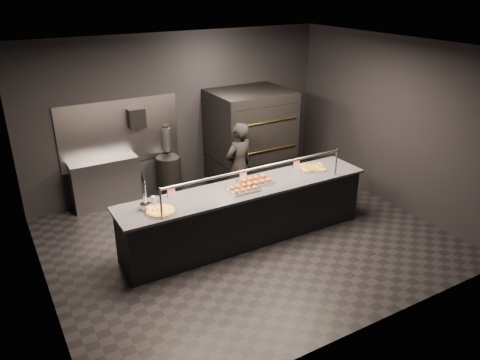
{
  "coord_description": "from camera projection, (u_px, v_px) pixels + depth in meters",
  "views": [
    {
      "loc": [
        -3.36,
        -5.62,
        3.89
      ],
      "look_at": [
        -0.0,
        0.2,
        0.96
      ],
      "focal_mm": 35.0,
      "sensor_mm": 36.0,
      "label": 1
    }
  ],
  "objects": [
    {
      "name": "worker",
      "position": [
        239.0,
        166.0,
        8.29
      ],
      "size": [
        0.66,
        0.51,
        1.6
      ],
      "primitive_type": "imported",
      "rotation": [
        0.0,
        0.0,
        3.38
      ],
      "color": "black",
      "rests_on": "ground"
    },
    {
      "name": "slider_tray_b",
      "position": [
        256.0,
        181.0,
        7.33
      ],
      "size": [
        0.59,
        0.51,
        0.08
      ],
      "color": "silver",
      "rests_on": "service_counter"
    },
    {
      "name": "towel_dispenser",
      "position": [
        136.0,
        118.0,
        8.42
      ],
      "size": [
        0.3,
        0.2,
        0.35
      ],
      "primitive_type": "cube",
      "color": "black",
      "rests_on": "room"
    },
    {
      "name": "pizza_oven",
      "position": [
        250.0,
        138.0,
        9.23
      ],
      "size": [
        1.5,
        1.23,
        1.91
      ],
      "color": "black",
      "rests_on": "ground"
    },
    {
      "name": "round_pizza",
      "position": [
        161.0,
        211.0,
        6.41
      ],
      "size": [
        0.45,
        0.45,
        0.03
      ],
      "color": "silver",
      "rests_on": "service_counter"
    },
    {
      "name": "square_pizza",
      "position": [
        312.0,
        168.0,
        7.87
      ],
      "size": [
        0.5,
        0.5,
        0.05
      ],
      "color": "silver",
      "rests_on": "service_counter"
    },
    {
      "name": "tent_cards",
      "position": [
        240.0,
        176.0,
        7.4
      ],
      "size": [
        2.39,
        0.04,
        0.15
      ],
      "color": "white",
      "rests_on": "service_counter"
    },
    {
      "name": "trash_bin",
      "position": [
        169.0,
        176.0,
        8.98
      ],
      "size": [
        0.46,
        0.46,
        0.76
      ],
      "primitive_type": "cylinder",
      "color": "black",
      "rests_on": "ground"
    },
    {
      "name": "fire_extinguisher",
      "position": [
        167.0,
        139.0,
        8.88
      ],
      "size": [
        0.14,
        0.14,
        0.51
      ],
      "color": "#B2B2B7",
      "rests_on": "room"
    },
    {
      "name": "slider_tray_a",
      "position": [
        243.0,
        188.0,
        7.08
      ],
      "size": [
        0.45,
        0.34,
        0.07
      ],
      "color": "silver",
      "rests_on": "service_counter"
    },
    {
      "name": "beer_tap",
      "position": [
        145.0,
        198.0,
        6.44
      ],
      "size": [
        0.15,
        0.22,
        0.58
      ],
      "color": "silver",
      "rests_on": "service_counter"
    },
    {
      "name": "prep_shelf",
      "position": [
        106.0,
        183.0,
        8.48
      ],
      "size": [
        1.2,
        0.35,
        0.9
      ],
      "primitive_type": "cube",
      "color": "#99999E",
      "rests_on": "ground"
    },
    {
      "name": "room",
      "position": [
        244.0,
        151.0,
        6.98
      ],
      "size": [
        6.04,
        6.0,
        3.0
      ],
      "color": "black",
      "rests_on": "ground"
    },
    {
      "name": "condiment_jar",
      "position": [
        155.0,
        199.0,
        6.69
      ],
      "size": [
        0.15,
        0.06,
        0.1
      ],
      "color": "silver",
      "rests_on": "service_counter"
    },
    {
      "name": "service_counter",
      "position": [
        247.0,
        213.0,
        7.37
      ],
      "size": [
        4.1,
        0.78,
        1.37
      ],
      "color": "black",
      "rests_on": "ground"
    }
  ]
}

